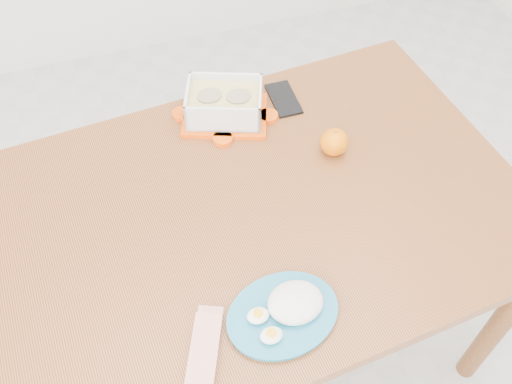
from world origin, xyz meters
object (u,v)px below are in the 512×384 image
object	(u,v)px
smartphone	(284,99)
rice_plate	(287,310)
dining_table	(256,228)
orange_fruit	(334,142)
food_container	(224,104)

from	to	relation	value
smartphone	rice_plate	bearing A→B (deg)	-108.35
dining_table	smartphone	bearing A→B (deg)	55.40
orange_fruit	smartphone	size ratio (longest dim) A/B	0.52
rice_plate	smartphone	xyz separation A→B (m)	(0.22, 0.63, -0.02)
orange_fruit	rice_plate	world-z (taller)	orange_fruit
orange_fruit	smartphone	world-z (taller)	orange_fruit
dining_table	smartphone	xyz separation A→B (m)	(0.19, 0.34, 0.09)
dining_table	orange_fruit	bearing A→B (deg)	19.20
orange_fruit	smartphone	distance (m)	0.24
rice_plate	dining_table	bearing A→B (deg)	76.18
dining_table	rice_plate	xyz separation A→B (m)	(-0.03, -0.29, 0.11)
food_container	orange_fruit	distance (m)	0.32
dining_table	rice_plate	bearing A→B (deg)	-100.21
smartphone	food_container	bearing A→B (deg)	-174.30
dining_table	food_container	xyz separation A→B (m)	(0.01, 0.33, 0.14)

